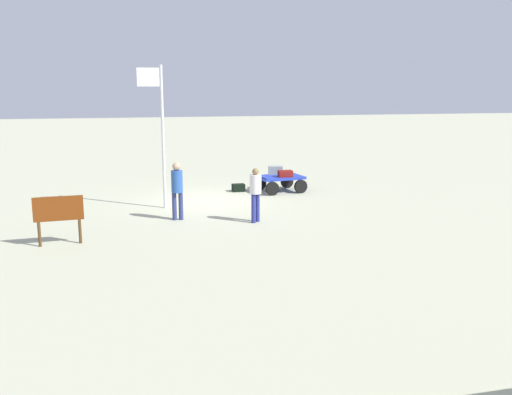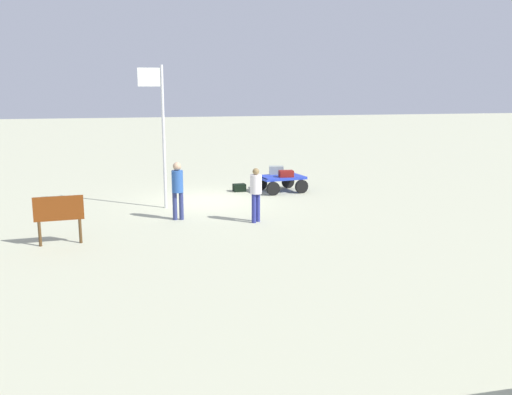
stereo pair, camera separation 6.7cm
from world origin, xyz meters
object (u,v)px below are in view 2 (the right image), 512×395
object	(u,v)px
suitcase_grey	(239,188)
worker_trailing	(178,186)
suitcase_dark	(276,170)
worker_lead	(256,190)
luggage_cart	(280,180)
suitcase_tan	(286,174)
signboard	(59,212)
flagpole	(161,125)

from	to	relation	value
suitcase_grey	worker_trailing	distance (m)	5.25
suitcase_dark	worker_trailing	bearing A→B (deg)	44.71
worker_lead	worker_trailing	size ratio (longest dim) A/B	0.92
suitcase_dark	worker_trailing	size ratio (longest dim) A/B	0.35
suitcase_dark	worker_trailing	distance (m)	6.20
luggage_cart	suitcase_dark	size ratio (longest dim) A/B	3.08
luggage_cart	suitcase_tan	bearing A→B (deg)	120.31
worker_trailing	signboard	size ratio (longest dim) A/B	1.40
worker_lead	flagpole	distance (m)	4.23
suitcase_dark	suitcase_tan	world-z (taller)	suitcase_dark
suitcase_tan	suitcase_grey	world-z (taller)	suitcase_tan
suitcase_tan	worker_trailing	distance (m)	5.84
suitcase_grey	flagpole	size ratio (longest dim) A/B	0.10
suitcase_tan	suitcase_grey	bearing A→B (deg)	-22.24
suitcase_grey	signboard	distance (m)	8.91
luggage_cart	worker_lead	size ratio (longest dim) A/B	1.15
luggage_cart	suitcase_tan	distance (m)	0.43
suitcase_dark	suitcase_grey	world-z (taller)	suitcase_dark
worker_trailing	worker_lead	bearing A→B (deg)	158.91
worker_trailing	signboard	xyz separation A→B (m)	(3.30, 2.10, -0.20)
worker_lead	flagpole	world-z (taller)	flagpole
worker_trailing	flagpole	distance (m)	2.59
luggage_cart	suitcase_dark	distance (m)	0.60
suitcase_grey	worker_trailing	world-z (taller)	worker_trailing
suitcase_dark	worker_lead	size ratio (longest dim) A/B	0.37
suitcase_tan	flagpole	world-z (taller)	flagpole
flagpole	signboard	bearing A→B (deg)	53.26
suitcase_tan	worker_lead	world-z (taller)	worker_lead
luggage_cart	flagpole	size ratio (longest dim) A/B	0.40
luggage_cart	suitcase_grey	distance (m)	1.67
luggage_cart	worker_trailing	distance (m)	5.91
worker_trailing	suitcase_tan	bearing A→B (deg)	-141.92
suitcase_grey	worker_trailing	xyz separation A→B (m)	(2.86, 4.31, 0.93)
suitcase_tan	signboard	xyz separation A→B (m)	(7.89, 5.69, 0.12)
suitcase_dark	signboard	xyz separation A→B (m)	(7.70, 6.45, 0.09)
suitcase_grey	signboard	bearing A→B (deg)	46.13
suitcase_tan	signboard	distance (m)	9.73
worker_lead	signboard	bearing A→B (deg)	12.28
luggage_cart	suitcase_grey	bearing A→B (deg)	-15.64
luggage_cart	signboard	distance (m)	9.77
worker_lead	worker_trailing	world-z (taller)	worker_trailing
suitcase_dark	signboard	distance (m)	10.05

